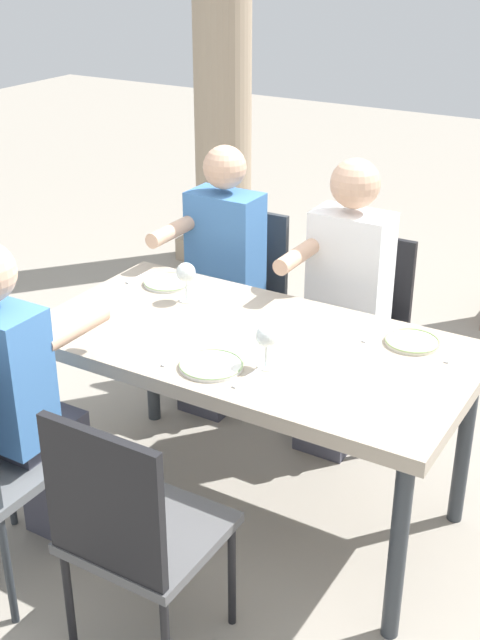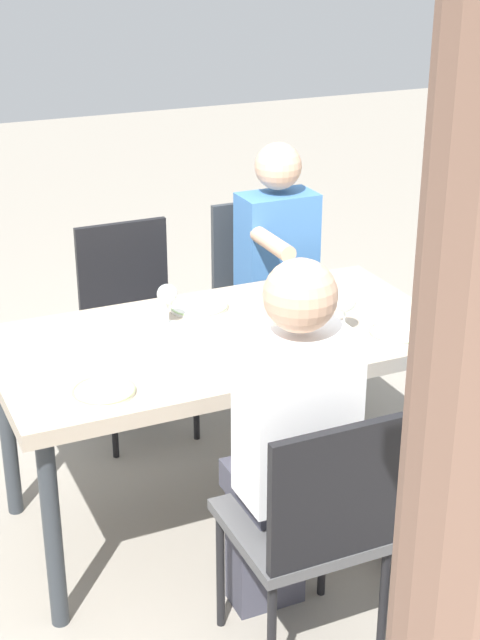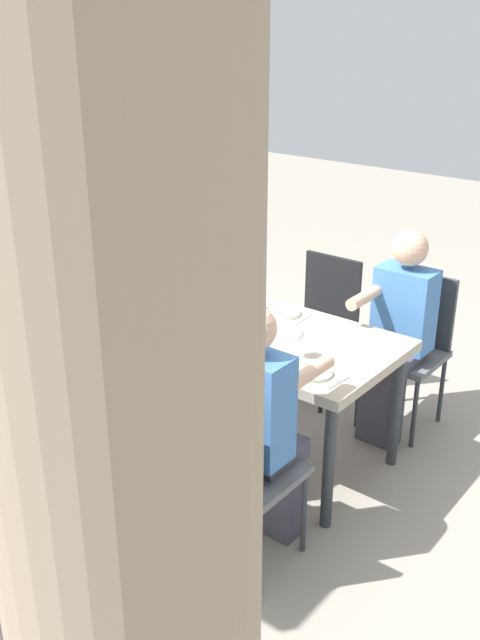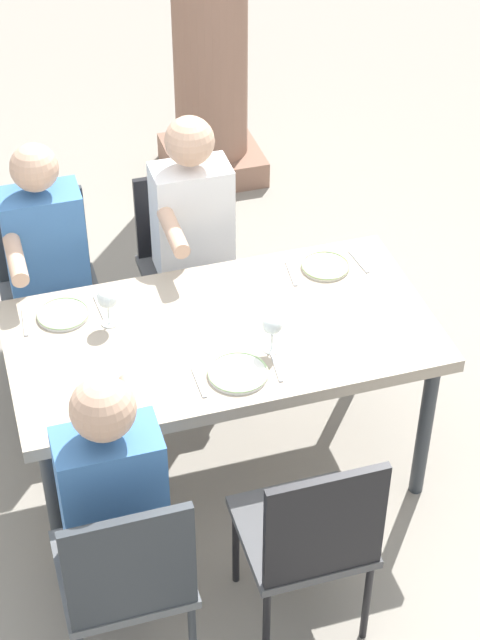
# 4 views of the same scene
# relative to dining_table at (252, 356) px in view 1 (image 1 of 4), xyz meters

# --- Properties ---
(ground_plane) EXTENTS (16.00, 16.00, 0.00)m
(ground_plane) POSITION_rel_dining_table_xyz_m (0.00, 0.00, -0.70)
(ground_plane) COLOR gray
(dining_table) EXTENTS (1.66, 0.87, 0.78)m
(dining_table) POSITION_rel_dining_table_xyz_m (0.00, 0.00, 0.00)
(dining_table) COLOR tan
(dining_table) RESTS_ON ground
(chair_west_north) EXTENTS (0.44, 0.44, 0.92)m
(chair_west_north) POSITION_rel_dining_table_xyz_m (-0.57, 0.85, -0.17)
(chair_west_north) COLOR #5B5E61
(chair_west_north) RESTS_ON ground
(chair_mid_north) EXTENTS (0.44, 0.44, 0.91)m
(chair_mid_north) POSITION_rel_dining_table_xyz_m (0.07, 0.85, -0.17)
(chair_mid_north) COLOR #4F4F50
(chair_mid_north) RESTS_ON ground
(chair_mid_south) EXTENTS (0.44, 0.44, 0.93)m
(chair_mid_south) POSITION_rel_dining_table_xyz_m (0.07, -0.86, -0.18)
(chair_mid_south) COLOR #4F4F50
(chair_mid_south) RESTS_ON ground
(diner_woman_green) EXTENTS (0.35, 0.50, 1.31)m
(diner_woman_green) POSITION_rel_dining_table_xyz_m (0.07, 0.67, 0.00)
(diner_woman_green) COLOR #3F3F4C
(diner_woman_green) RESTS_ON ground
(diner_man_white) EXTENTS (0.35, 0.49, 1.28)m
(diner_man_white) POSITION_rel_dining_table_xyz_m (-0.57, -0.65, -0.02)
(diner_man_white) COLOR #3F3F4C
(diner_man_white) RESTS_ON ground
(diner_guest_third) EXTENTS (0.35, 0.49, 1.28)m
(diner_guest_third) POSITION_rel_dining_table_xyz_m (-0.58, 0.67, -0.02)
(diner_guest_third) COLOR #3F3F4C
(diner_guest_third) RESTS_ON ground
(stone_column_near) EXTENTS (0.51, 0.51, 2.74)m
(stone_column_near) POSITION_rel_dining_table_xyz_m (-1.62, 2.40, 0.64)
(stone_column_near) COLOR tan
(stone_column_near) RESTS_ON ground
(plate_0) EXTENTS (0.21, 0.21, 0.02)m
(plate_0) POSITION_rel_dining_table_xyz_m (-0.58, 0.27, 0.08)
(plate_0) COLOR white
(plate_0) RESTS_ON dining_table
(wine_glass_0) EXTENTS (0.08, 0.08, 0.17)m
(wine_glass_0) POSITION_rel_dining_table_xyz_m (-0.41, 0.17, 0.19)
(wine_glass_0) COLOR white
(wine_glass_0) RESTS_ON dining_table
(fork_0) EXTENTS (0.03, 0.17, 0.01)m
(fork_0) POSITION_rel_dining_table_xyz_m (-0.73, 0.27, 0.08)
(fork_0) COLOR silver
(fork_0) RESTS_ON dining_table
(spoon_0) EXTENTS (0.03, 0.17, 0.01)m
(spoon_0) POSITION_rel_dining_table_xyz_m (-0.43, 0.27, 0.08)
(spoon_0) COLOR silver
(spoon_0) RESTS_ON dining_table
(plate_1) EXTENTS (0.23, 0.23, 0.02)m
(plate_1) POSITION_rel_dining_table_xyz_m (-0.01, -0.26, 0.08)
(plate_1) COLOR white
(plate_1) RESTS_ON dining_table
(wine_glass_1) EXTENTS (0.08, 0.08, 0.16)m
(wine_glass_1) POSITION_rel_dining_table_xyz_m (0.15, -0.16, 0.19)
(wine_glass_1) COLOR white
(wine_glass_1) RESTS_ON dining_table
(fork_1) EXTENTS (0.02, 0.17, 0.01)m
(fork_1) POSITION_rel_dining_table_xyz_m (-0.16, -0.26, 0.08)
(fork_1) COLOR silver
(fork_1) RESTS_ON dining_table
(spoon_1) EXTENTS (0.03, 0.17, 0.01)m
(spoon_1) POSITION_rel_dining_table_xyz_m (0.14, -0.26, 0.08)
(spoon_1) COLOR silver
(spoon_1) RESTS_ON dining_table
(plate_2) EXTENTS (0.20, 0.20, 0.02)m
(plate_2) POSITION_rel_dining_table_xyz_m (0.53, 0.27, 0.08)
(plate_2) COLOR silver
(plate_2) RESTS_ON dining_table
(fork_2) EXTENTS (0.03, 0.17, 0.01)m
(fork_2) POSITION_rel_dining_table_xyz_m (0.38, 0.27, 0.08)
(fork_2) COLOR silver
(fork_2) RESTS_ON dining_table
(spoon_2) EXTENTS (0.03, 0.17, 0.01)m
(spoon_2) POSITION_rel_dining_table_xyz_m (0.68, 0.27, 0.08)
(spoon_2) COLOR silver
(spoon_2) RESTS_ON dining_table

